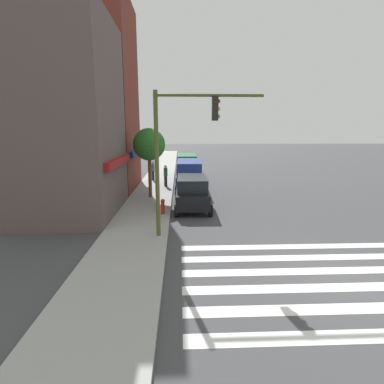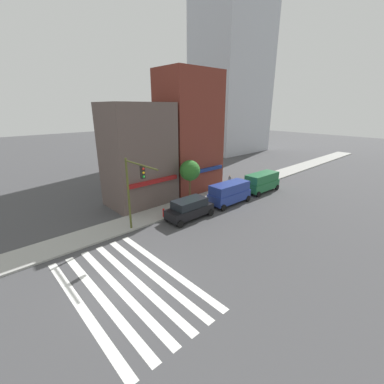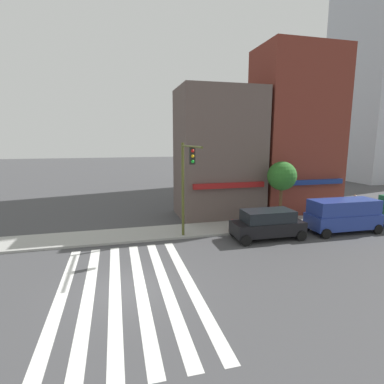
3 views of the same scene
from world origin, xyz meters
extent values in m
plane|color=#424244|center=(0.00, 0.00, 0.00)|extent=(200.00, 200.00, 0.00)
cube|color=#9E9E99|center=(0.00, 7.50, 0.07)|extent=(120.00, 3.00, 0.15)
cube|color=silver|center=(-2.74, 0.00, 0.00)|extent=(0.50, 10.80, 0.01)
cube|color=silver|center=(-1.65, 0.00, 0.00)|extent=(0.50, 10.80, 0.01)
cube|color=silver|center=(-0.55, 0.00, 0.00)|extent=(0.50, 10.80, 0.01)
cube|color=silver|center=(0.55, 0.00, 0.00)|extent=(0.50, 10.80, 0.01)
cube|color=silver|center=(1.65, 0.00, 0.00)|extent=(0.50, 10.80, 0.01)
cube|color=silver|center=(2.74, 0.00, 0.00)|extent=(0.50, 10.80, 0.01)
cube|color=brown|center=(8.16, 11.50, 5.31)|extent=(6.79, 5.00, 10.61)
cube|color=maroon|center=(8.16, 8.85, 3.00)|extent=(5.77, 0.30, 0.40)
cube|color=maroon|center=(15.36, 11.50, 7.11)|extent=(7.11, 5.00, 14.23)
cube|color=navy|center=(15.36, 8.85, 3.00)|extent=(6.04, 0.30, 0.40)
cube|color=#B2B7C1|center=(42.97, 28.04, 27.27)|extent=(15.92, 12.08, 54.55)
cylinder|color=#474C1E|center=(3.93, 6.40, 3.15)|extent=(0.18, 0.18, 6.30)
cylinder|color=#474C1E|center=(3.93, 4.19, 6.10)|extent=(0.12, 4.41, 0.12)
cube|color=black|center=(3.93, 3.97, 5.57)|extent=(0.32, 0.24, 0.95)
sphere|color=red|center=(3.93, 3.84, 5.87)|extent=(0.18, 0.18, 0.18)
sphere|color=#EAAD14|center=(3.93, 3.84, 5.57)|extent=(0.18, 0.18, 0.18)
sphere|color=green|center=(3.93, 3.84, 5.27)|extent=(0.18, 0.18, 0.18)
cube|color=black|center=(9.25, 4.70, 0.77)|extent=(4.73, 1.96, 0.85)
cube|color=black|center=(9.25, 4.70, 1.56)|extent=(3.31, 1.79, 0.75)
cylinder|color=black|center=(7.31, 5.65, 0.34)|extent=(0.68, 0.22, 0.68)
cylinder|color=black|center=(7.31, 3.75, 0.34)|extent=(0.68, 0.22, 0.68)
cylinder|color=black|center=(11.20, 5.65, 0.34)|extent=(0.68, 0.22, 0.68)
cylinder|color=black|center=(11.20, 3.75, 0.34)|extent=(0.68, 0.22, 0.68)
cube|color=navy|center=(15.13, 4.70, 0.84)|extent=(5.04, 2.11, 1.00)
cube|color=navy|center=(15.13, 4.70, 1.84)|extent=(4.79, 1.94, 1.00)
cylinder|color=black|center=(13.04, 5.70, 0.34)|extent=(0.68, 0.22, 0.68)
cylinder|color=black|center=(13.04, 3.70, 0.34)|extent=(0.68, 0.22, 0.68)
cylinder|color=black|center=(17.22, 5.70, 0.34)|extent=(0.68, 0.22, 0.68)
cylinder|color=black|center=(17.22, 3.70, 0.34)|extent=(0.68, 0.22, 0.68)
cube|color=#1E6638|center=(21.42, 4.70, 0.84)|extent=(5.03, 2.09, 1.00)
cube|color=#1E6638|center=(21.42, 4.70, 1.84)|extent=(4.78, 1.92, 1.00)
cylinder|color=black|center=(19.33, 5.70, 0.34)|extent=(0.68, 0.22, 0.68)
cylinder|color=black|center=(19.33, 3.70, 0.34)|extent=(0.68, 0.22, 0.68)
cylinder|color=black|center=(23.51, 5.70, 0.34)|extent=(0.68, 0.22, 0.68)
cylinder|color=black|center=(23.51, 3.70, 0.34)|extent=(0.68, 0.22, 0.68)
cylinder|color=#23232D|center=(19.07, 7.93, 0.57)|extent=(0.26, 0.26, 0.85)
cylinder|color=slate|center=(19.07, 7.93, 1.35)|extent=(0.32, 0.32, 0.70)
sphere|color=tan|center=(19.07, 7.93, 1.81)|extent=(0.22, 0.22, 0.22)
cylinder|color=#23232D|center=(15.89, 6.62, 0.57)|extent=(0.26, 0.26, 0.85)
cylinder|color=#2D7A3D|center=(15.89, 6.62, 1.35)|extent=(0.32, 0.32, 0.70)
sphere|color=tan|center=(15.89, 6.62, 1.81)|extent=(0.22, 0.22, 0.22)
cylinder|color=red|center=(7.45, 6.40, 0.47)|extent=(0.20, 0.20, 0.65)
sphere|color=red|center=(7.45, 6.40, 0.87)|extent=(0.24, 0.24, 0.24)
cylinder|color=brown|center=(11.83, 7.50, 1.59)|extent=(0.24, 0.24, 2.87)
sphere|color=#286623|center=(11.83, 7.50, 3.78)|extent=(2.18, 2.18, 2.18)
camera|label=1|loc=(-8.71, 5.44, 4.69)|focal=28.00mm
camera|label=2|loc=(-5.83, -12.09, 10.20)|focal=24.00mm
camera|label=3|loc=(-0.30, -12.49, 6.50)|focal=28.00mm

